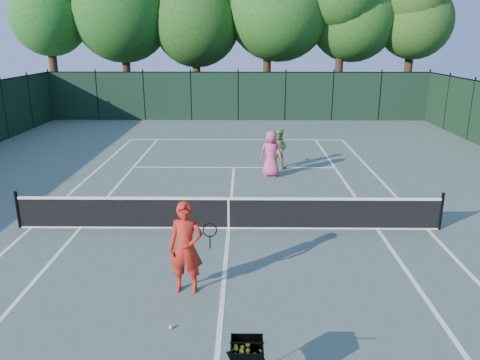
{
  "coord_description": "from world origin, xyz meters",
  "views": [
    {
      "loc": [
        0.45,
        -11.99,
        5.03
      ],
      "look_at": [
        0.3,
        1.0,
        1.1
      ],
      "focal_mm": 35.0,
      "sensor_mm": 36.0,
      "label": 1
    }
  ],
  "objects_px": {
    "coach": "(186,248)",
    "player_green": "(278,148)",
    "loose_ball_midcourt": "(171,327)",
    "player_pink": "(271,154)",
    "ball_hopper": "(247,352)"
  },
  "relations": [
    {
      "from": "coach",
      "to": "player_green",
      "type": "distance_m",
      "value": 10.06
    },
    {
      "from": "coach",
      "to": "loose_ball_midcourt",
      "type": "xyz_separation_m",
      "value": [
        -0.14,
        -1.36,
        -0.94
      ]
    },
    {
      "from": "player_pink",
      "to": "player_green",
      "type": "height_order",
      "value": "player_pink"
    },
    {
      "from": "player_green",
      "to": "ball_hopper",
      "type": "bearing_deg",
      "value": 113.27
    },
    {
      "from": "coach",
      "to": "player_pink",
      "type": "xyz_separation_m",
      "value": [
        2.18,
        8.52,
        -0.09
      ]
    },
    {
      "from": "ball_hopper",
      "to": "loose_ball_midcourt",
      "type": "xyz_separation_m",
      "value": [
        -1.37,
        1.64,
        -0.72
      ]
    },
    {
      "from": "coach",
      "to": "ball_hopper",
      "type": "distance_m",
      "value": 3.25
    },
    {
      "from": "player_green",
      "to": "loose_ball_midcourt",
      "type": "distance_m",
      "value": 11.44
    },
    {
      "from": "coach",
      "to": "player_pink",
      "type": "distance_m",
      "value": 8.79
    },
    {
      "from": "player_green",
      "to": "loose_ball_midcourt",
      "type": "bearing_deg",
      "value": 105.56
    },
    {
      "from": "player_green",
      "to": "ball_hopper",
      "type": "distance_m",
      "value": 12.8
    },
    {
      "from": "coach",
      "to": "player_pink",
      "type": "bearing_deg",
      "value": 78.23
    },
    {
      "from": "player_green",
      "to": "loose_ball_midcourt",
      "type": "relative_size",
      "value": 23.53
    },
    {
      "from": "player_green",
      "to": "loose_ball_midcourt",
      "type": "height_order",
      "value": "player_green"
    },
    {
      "from": "coach",
      "to": "ball_hopper",
      "type": "xyz_separation_m",
      "value": [
        1.23,
        -3.0,
        -0.22
      ]
    }
  ]
}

